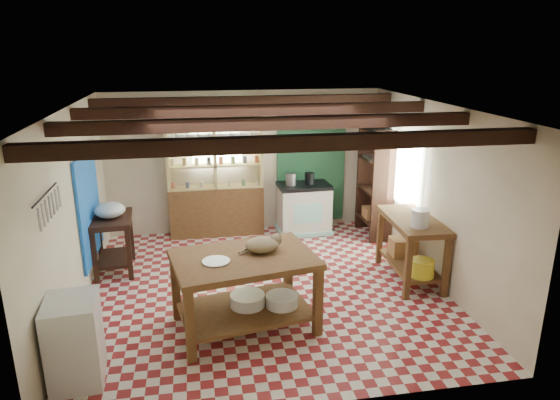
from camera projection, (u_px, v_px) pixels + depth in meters
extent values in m
cube|color=maroon|center=(265.00, 289.00, 7.21)|extent=(5.00, 5.00, 0.02)
cube|color=#4C4B50|center=(263.00, 107.00, 6.43)|extent=(5.00, 5.00, 0.02)
cube|color=beige|center=(245.00, 162.00, 9.17)|extent=(5.00, 0.04, 2.60)
cube|color=beige|center=(304.00, 286.00, 4.47)|extent=(5.00, 0.04, 2.60)
cube|color=beige|center=(72.00, 213.00, 6.40)|extent=(0.04, 5.00, 2.60)
cube|color=beige|center=(434.00, 194.00, 7.24)|extent=(0.04, 5.00, 2.60)
cube|color=black|center=(263.00, 116.00, 6.47)|extent=(5.00, 3.80, 0.15)
cube|color=blue|center=(89.00, 206.00, 7.31)|extent=(0.04, 1.40, 1.60)
cube|color=#1F4F2F|center=(311.00, 163.00, 9.36)|extent=(1.30, 0.04, 2.30)
cube|color=silver|center=(216.00, 142.00, 8.95)|extent=(0.90, 0.02, 0.80)
cube|color=silver|center=(405.00, 171.00, 8.14)|extent=(0.02, 1.30, 1.20)
cube|color=black|center=(47.00, 206.00, 5.14)|extent=(0.06, 0.90, 0.28)
cube|color=black|center=(318.00, 116.00, 8.69)|extent=(0.86, 0.12, 0.36)
cube|color=tan|center=(215.00, 177.00, 8.96)|extent=(1.70, 0.34, 2.20)
cube|color=black|center=(375.00, 182.00, 8.98)|extent=(0.40, 0.86, 2.00)
cube|color=brown|center=(245.00, 292.00, 6.11)|extent=(1.84, 1.40, 0.95)
cube|color=beige|center=(304.00, 208.00, 9.27)|extent=(0.96, 0.67, 0.92)
cube|color=black|center=(114.00, 244.00, 7.65)|extent=(0.65, 0.91, 0.88)
cube|color=silver|center=(75.00, 341.00, 5.11)|extent=(0.56, 0.66, 0.92)
cube|color=brown|center=(411.00, 249.00, 7.38)|extent=(0.74, 1.37, 0.96)
ellipsoid|color=#9D845B|center=(262.00, 245.00, 6.07)|extent=(0.50, 0.44, 0.19)
cylinder|color=#96969D|center=(216.00, 261.00, 5.80)|extent=(0.38, 0.38, 0.02)
cylinder|color=silver|center=(248.00, 300.00, 6.21)|extent=(0.51, 0.51, 0.15)
cylinder|color=silver|center=(282.00, 300.00, 6.21)|extent=(0.47, 0.47, 0.14)
cylinder|color=#96969D|center=(291.00, 179.00, 9.05)|extent=(0.20, 0.20, 0.22)
cylinder|color=black|center=(309.00, 178.00, 9.12)|extent=(0.17, 0.17, 0.21)
ellipsoid|color=silver|center=(110.00, 210.00, 7.49)|extent=(0.48, 0.48, 0.23)
cylinder|color=silver|center=(420.00, 218.00, 6.86)|extent=(0.26, 0.26, 0.25)
cube|color=#A87543|center=(403.00, 247.00, 7.69)|extent=(0.40, 0.33, 0.27)
cylinder|color=gold|center=(422.00, 268.00, 6.98)|extent=(0.35, 0.35, 0.24)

